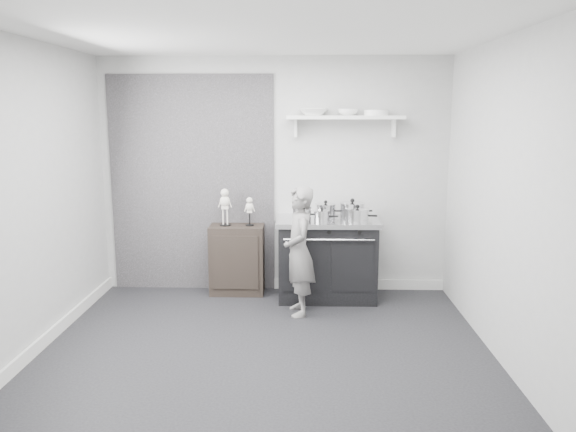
# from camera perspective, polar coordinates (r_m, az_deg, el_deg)

# --- Properties ---
(ground) EXTENTS (4.00, 4.00, 0.00)m
(ground) POSITION_cam_1_polar(r_m,az_deg,el_deg) (5.11, -2.42, -13.50)
(ground) COLOR black
(ground) RESTS_ON ground
(room_shell) EXTENTS (4.02, 3.62, 2.71)m
(room_shell) POSITION_cam_1_polar(r_m,az_deg,el_deg) (4.84, -3.50, 5.28)
(room_shell) COLOR #A8A8A6
(room_shell) RESTS_ON ground
(wall_shelf) EXTENTS (1.30, 0.26, 0.24)m
(wall_shelf) POSITION_cam_1_polar(r_m,az_deg,el_deg) (6.35, 5.83, 9.84)
(wall_shelf) COLOR white
(wall_shelf) RESTS_ON room_shell
(stove) EXTENTS (1.14, 0.71, 0.91)m
(stove) POSITION_cam_1_polar(r_m,az_deg,el_deg) (6.35, 4.00, -4.29)
(stove) COLOR black
(stove) RESTS_ON ground
(side_cabinet) EXTENTS (0.62, 0.36, 0.80)m
(side_cabinet) POSITION_cam_1_polar(r_m,az_deg,el_deg) (6.53, -5.18, -4.41)
(side_cabinet) COLOR black
(side_cabinet) RESTS_ON ground
(child) EXTENTS (0.40, 0.54, 1.34)m
(child) POSITION_cam_1_polar(r_m,az_deg,el_deg) (5.77, 1.15, -3.62)
(child) COLOR slate
(child) RESTS_ON ground
(pot_front_left) EXTENTS (0.29, 0.20, 0.20)m
(pot_front_left) POSITION_cam_1_polar(r_m,az_deg,el_deg) (6.10, 1.43, 0.26)
(pot_front_left) COLOR silver
(pot_front_left) RESTS_ON stove
(pot_back_left) EXTENTS (0.32, 0.23, 0.19)m
(pot_back_left) POSITION_cam_1_polar(r_m,az_deg,el_deg) (6.36, 3.84, 0.60)
(pot_back_left) COLOR silver
(pot_back_left) RESTS_ON stove
(pot_back_right) EXTENTS (0.36, 0.28, 0.22)m
(pot_back_right) POSITION_cam_1_polar(r_m,az_deg,el_deg) (6.33, 6.54, 0.62)
(pot_back_right) COLOR silver
(pot_back_right) RESTS_ON stove
(pot_front_right) EXTENTS (0.34, 0.26, 0.19)m
(pot_front_right) POSITION_cam_1_polar(r_m,az_deg,el_deg) (6.11, 7.06, 0.11)
(pot_front_right) COLOR silver
(pot_front_right) RESTS_ON stove
(pot_front_center) EXTENTS (0.27, 0.18, 0.15)m
(pot_front_center) POSITION_cam_1_polar(r_m,az_deg,el_deg) (6.11, 3.47, 0.05)
(pot_front_center) COLOR silver
(pot_front_center) RESTS_ON stove
(skeleton_full) EXTENTS (0.14, 0.09, 0.49)m
(skeleton_full) POSITION_cam_1_polar(r_m,az_deg,el_deg) (6.41, -6.43, 1.19)
(skeleton_full) COLOR silver
(skeleton_full) RESTS_ON side_cabinet
(skeleton_torso) EXTENTS (0.11, 0.07, 0.38)m
(skeleton_torso) POSITION_cam_1_polar(r_m,az_deg,el_deg) (6.39, -3.93, 0.68)
(skeleton_torso) COLOR silver
(skeleton_torso) RESTS_ON side_cabinet
(bowl_large) EXTENTS (0.33, 0.33, 0.08)m
(bowl_large) POSITION_cam_1_polar(r_m,az_deg,el_deg) (6.32, 2.59, 10.53)
(bowl_large) COLOR white
(bowl_large) RESTS_ON wall_shelf
(bowl_small) EXTENTS (0.23, 0.23, 0.07)m
(bowl_small) POSITION_cam_1_polar(r_m,az_deg,el_deg) (6.34, 6.12, 10.44)
(bowl_small) COLOR white
(bowl_small) RESTS_ON wall_shelf
(plate_stack) EXTENTS (0.28, 0.28, 0.06)m
(plate_stack) POSITION_cam_1_polar(r_m,az_deg,el_deg) (6.37, 8.95, 10.32)
(plate_stack) COLOR white
(plate_stack) RESTS_ON wall_shelf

